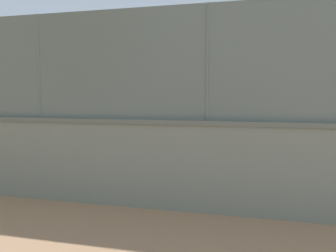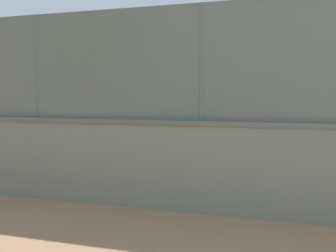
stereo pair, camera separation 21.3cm
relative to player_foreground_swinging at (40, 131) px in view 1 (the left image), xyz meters
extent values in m
plane|color=tan|center=(-4.31, -7.01, -0.86)|extent=(260.00, 260.00, 0.00)
cube|color=gray|center=(-2.80, 4.13, -0.08)|extent=(27.03, 0.97, 1.55)
cube|color=slate|center=(-2.80, 4.13, 0.74)|extent=(27.03, 1.03, 0.08)
cube|color=slate|center=(-2.80, 4.13, 1.78)|extent=(26.48, 0.73, 2.00)
cylinder|color=slate|center=(-6.11, 4.22, 1.78)|extent=(0.07, 0.07, 2.00)
cylinder|color=slate|center=(-2.80, 4.13, 1.78)|extent=(0.07, 0.07, 2.00)
cylinder|color=navy|center=(0.08, 0.07, -0.50)|extent=(0.21, 0.21, 0.72)
cylinder|color=navy|center=(-0.03, -0.09, -0.50)|extent=(0.21, 0.21, 0.72)
cylinder|color=orange|center=(0.03, -0.01, 0.13)|extent=(0.48, 0.48, 0.53)
cylinder|color=brown|center=(0.15, 0.24, 0.24)|extent=(0.46, 0.38, 0.16)
cylinder|color=brown|center=(-0.38, -0.06, 0.24)|extent=(0.46, 0.38, 0.16)
sphere|color=brown|center=(0.03, -0.01, 0.50)|extent=(0.20, 0.20, 0.20)
cylinder|color=red|center=(0.03, -0.01, 0.59)|extent=(0.30, 0.30, 0.05)
cylinder|color=black|center=(-0.53, 0.05, 0.24)|extent=(0.26, 0.21, 0.04)
ellipsoid|color=#333338|center=(-0.70, 0.18, 0.24)|extent=(0.26, 0.20, 0.24)
cylinder|color=black|center=(-9.89, -8.69, -0.44)|extent=(0.16, 0.16, 0.83)
cylinder|color=black|center=(-9.69, -8.70, -0.44)|extent=(0.16, 0.16, 0.83)
cylinder|color=#D14C42|center=(-9.79, -8.69, 0.27)|extent=(0.35, 0.35, 0.61)
cylinder|color=#936B4C|center=(-10.11, -8.73, 0.40)|extent=(0.11, 0.59, 0.17)
cylinder|color=#936B4C|center=(-9.49, -9.01, 0.40)|extent=(0.11, 0.59, 0.17)
sphere|color=#936B4C|center=(-9.79, -8.69, 0.70)|extent=(0.23, 0.23, 0.23)
cylinder|color=white|center=(-9.79, -8.69, 0.80)|extent=(0.26, 0.26, 0.05)
cylinder|color=black|center=(-9.50, -9.18, 0.40)|extent=(0.05, 0.30, 0.04)
ellipsoid|color=#333338|center=(-9.51, -9.40, 0.40)|extent=(0.04, 0.30, 0.24)
sphere|color=yellow|center=(-0.96, 1.12, -0.76)|extent=(0.19, 0.19, 0.19)
camera|label=1|loc=(-6.79, 10.15, 1.22)|focal=36.41mm
camera|label=2|loc=(-6.99, 10.10, 1.22)|focal=36.41mm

